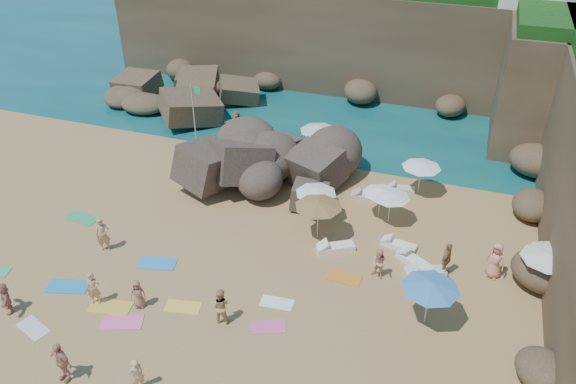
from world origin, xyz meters
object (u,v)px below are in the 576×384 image
(person_stand_1, at_px, (220,306))
(person_stand_2, at_px, (273,168))
(flag_pole, at_px, (195,106))
(person_stand_6, at_px, (137,374))
(lounger_0, at_px, (399,245))
(person_stand_3, at_px, (447,259))
(rock_outcrop, at_px, (271,178))
(person_stand_0, at_px, (103,235))
(parasol_1, at_px, (319,128))
(person_stand_5, at_px, (237,124))
(parasol_0, at_px, (321,144))
(person_stand_4, at_px, (495,260))
(parasol_2, at_px, (422,165))

(person_stand_1, xyz_separation_m, person_stand_2, (-1.97, 11.75, 0.08))
(flag_pole, bearing_deg, person_stand_6, -69.42)
(lounger_0, distance_m, person_stand_3, 2.90)
(rock_outcrop, xyz_separation_m, person_stand_0, (-5.52, -9.54, 0.96))
(rock_outcrop, height_order, parasol_1, parasol_1)
(lounger_0, distance_m, person_stand_5, 15.86)
(parasol_0, height_order, lounger_0, parasol_0)
(flag_pole, relative_size, person_stand_1, 2.35)
(person_stand_3, bearing_deg, person_stand_0, 118.46)
(lounger_0, xyz_separation_m, person_stand_0, (-14.20, -5.13, 0.82))
(parasol_1, relative_size, lounger_0, 1.39)
(person_stand_0, relative_size, person_stand_6, 1.22)
(parasol_0, bearing_deg, lounger_0, -46.48)
(parasol_1, distance_m, person_stand_4, 14.27)
(parasol_0, distance_m, parasol_1, 1.59)
(parasol_1, relative_size, person_stand_0, 1.30)
(parasol_1, bearing_deg, person_stand_2, -114.74)
(person_stand_0, relative_size, person_stand_4, 0.99)
(parasol_2, height_order, person_stand_3, parasol_2)
(lounger_0, relative_size, person_stand_5, 0.95)
(person_stand_1, bearing_deg, person_stand_5, -76.62)
(person_stand_1, height_order, person_stand_2, person_stand_2)
(parasol_2, distance_m, person_stand_0, 17.97)
(lounger_0, height_order, person_stand_5, person_stand_5)
(person_stand_1, bearing_deg, rock_outcrop, -87.55)
(rock_outcrop, distance_m, lounger_0, 9.74)
(parasol_1, distance_m, person_stand_6, 20.00)
(parasol_0, distance_m, person_stand_6, 18.59)
(lounger_0, bearing_deg, rock_outcrop, 161.22)
(lounger_0, bearing_deg, person_stand_2, 162.79)
(person_stand_6, bearing_deg, person_stand_3, 166.34)
(person_stand_3, bearing_deg, flag_pole, 79.42)
(person_stand_1, xyz_separation_m, person_stand_6, (-1.49, -4.31, -0.10))
(parasol_0, xyz_separation_m, person_stand_6, (-1.85, -18.47, -1.01))
(parasol_0, relative_size, person_stand_2, 1.07)
(person_stand_5, bearing_deg, flag_pole, -146.86)
(lounger_0, height_order, person_stand_4, person_stand_4)
(flag_pole, height_order, person_stand_0, flag_pole)
(parasol_0, distance_m, person_stand_0, 14.13)
(person_stand_3, bearing_deg, person_stand_1, 141.36)
(lounger_0, bearing_deg, parasol_1, 138.45)
(person_stand_4, bearing_deg, person_stand_5, 170.28)
(parasol_1, height_order, lounger_0, parasol_1)
(parasol_2, xyz_separation_m, person_stand_2, (-8.64, -1.56, -1.01))
(rock_outcrop, relative_size, person_stand_3, 4.11)
(parasol_0, xyz_separation_m, person_stand_2, (-2.33, -2.42, -0.83))
(parasol_0, height_order, parasol_1, parasol_1)
(lounger_0, bearing_deg, person_stand_3, -20.58)
(flag_pole, height_order, person_stand_3, flag_pole)
(rock_outcrop, relative_size, person_stand_4, 3.79)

